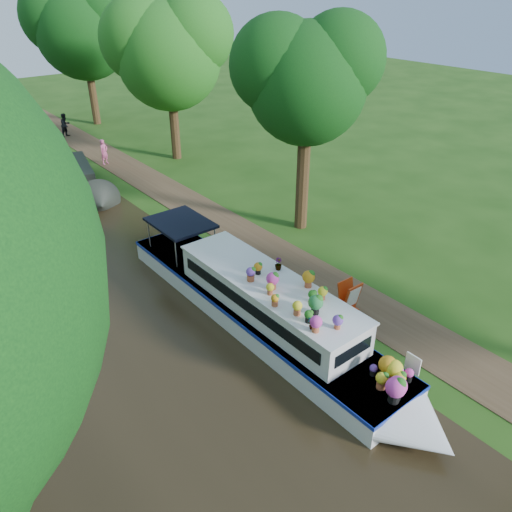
% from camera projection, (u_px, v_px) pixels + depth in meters
% --- Properties ---
extents(ground, '(100.00, 100.00, 0.00)m').
position_uv_depth(ground, '(281.00, 282.00, 18.67)').
color(ground, '#1E4511').
rests_on(ground, ground).
extents(canal_water, '(10.00, 100.00, 0.02)m').
position_uv_depth(canal_water, '(136.00, 347.00, 15.39)').
color(canal_water, black).
rests_on(canal_water, ground).
extents(towpath, '(2.20, 100.00, 0.03)m').
position_uv_depth(towpath, '(305.00, 271.00, 19.32)').
color(towpath, '#493522').
rests_on(towpath, ground).
extents(plant_boat, '(2.29, 13.52, 2.26)m').
position_uv_depth(plant_boat, '(269.00, 308.00, 15.72)').
color(plant_boat, silver).
rests_on(plant_boat, canal_water).
extents(tree_near_overhang, '(5.52, 5.28, 8.99)m').
position_uv_depth(tree_near_overhang, '(306.00, 75.00, 19.57)').
color(tree_near_overhang, '#342211').
rests_on(tree_near_overhang, ground).
extents(tree_near_mid, '(6.90, 6.60, 9.40)m').
position_uv_depth(tree_near_mid, '(167.00, 47.00, 28.17)').
color(tree_near_mid, '#342211').
rests_on(tree_near_mid, ground).
extents(tree_near_far, '(7.59, 7.26, 10.30)m').
position_uv_depth(tree_near_far, '(81.00, 23.00, 35.06)').
color(tree_near_far, '#342211').
rests_on(tree_near_far, ground).
extents(second_boat, '(3.70, 8.05, 1.49)m').
position_uv_depth(second_boat, '(74.00, 180.00, 26.26)').
color(second_boat, black).
rests_on(second_boat, canal_water).
extents(sandwich_board, '(0.69, 0.55, 1.10)m').
position_uv_depth(sandwich_board, '(349.00, 298.00, 16.79)').
color(sandwich_board, '#BF350D').
rests_on(sandwich_board, towpath).
extents(pedestrian_pink, '(0.64, 0.54, 1.50)m').
position_uv_depth(pedestrian_pink, '(104.00, 152.00, 29.84)').
color(pedestrian_pink, '#E65E76').
rests_on(pedestrian_pink, towpath).
extents(pedestrian_dark, '(0.97, 0.89, 1.61)m').
position_uv_depth(pedestrian_dark, '(65.00, 125.00, 34.96)').
color(pedestrian_dark, black).
rests_on(pedestrian_dark, towpath).
extents(verge_plant, '(0.42, 0.38, 0.39)m').
position_uv_depth(verge_plant, '(195.00, 234.00, 21.63)').
color(verge_plant, '#1C5F21').
rests_on(verge_plant, ground).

